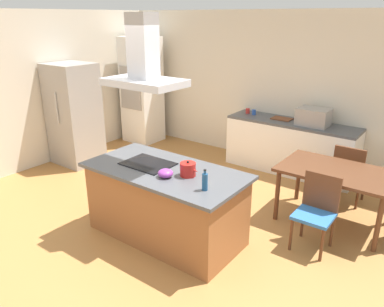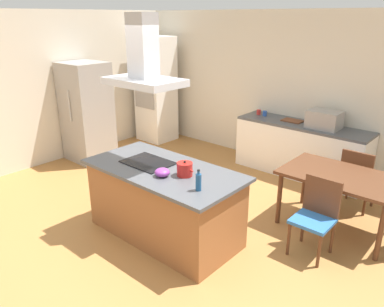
# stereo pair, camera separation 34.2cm
# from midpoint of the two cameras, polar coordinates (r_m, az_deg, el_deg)

# --- Properties ---
(ground) EXTENTS (16.00, 16.00, 0.00)m
(ground) POSITION_cam_midpoint_polar(r_m,az_deg,el_deg) (5.86, 3.97, -6.00)
(ground) COLOR #AD753D
(wall_back) EXTENTS (7.20, 0.10, 2.70)m
(wall_back) POSITION_cam_midpoint_polar(r_m,az_deg,el_deg) (6.91, 12.27, 9.51)
(wall_back) COLOR beige
(wall_back) RESTS_ON ground
(wall_left) EXTENTS (0.10, 8.80, 2.70)m
(wall_left) POSITION_cam_midpoint_polar(r_m,az_deg,el_deg) (7.50, -21.11, 9.44)
(wall_left) COLOR beige
(wall_left) RESTS_ON ground
(kitchen_island) EXTENTS (1.96, 0.98, 0.90)m
(kitchen_island) POSITION_cam_midpoint_polar(r_m,az_deg,el_deg) (4.59, -6.20, -7.57)
(kitchen_island) COLOR #995B33
(kitchen_island) RESTS_ON ground
(cooktop) EXTENTS (0.60, 0.44, 0.01)m
(cooktop) POSITION_cam_midpoint_polar(r_m,az_deg,el_deg) (4.57, -8.88, -1.57)
(cooktop) COLOR black
(cooktop) RESTS_ON kitchen_island
(tea_kettle) EXTENTS (0.23, 0.18, 0.18)m
(tea_kettle) POSITION_cam_midpoint_polar(r_m,az_deg,el_deg) (4.17, -2.97, -2.46)
(tea_kettle) COLOR #B21E19
(tea_kettle) RESTS_ON kitchen_island
(olive_oil_bottle) EXTENTS (0.06, 0.06, 0.23)m
(olive_oil_bottle) POSITION_cam_midpoint_polar(r_m,az_deg,el_deg) (3.83, -0.59, -4.33)
(olive_oil_bottle) COLOR navy
(olive_oil_bottle) RESTS_ON kitchen_island
(mixing_bowl) EXTENTS (0.17, 0.17, 0.09)m
(mixing_bowl) POSITION_cam_midpoint_polar(r_m,az_deg,el_deg) (4.17, -6.43, -3.05)
(mixing_bowl) COLOR purple
(mixing_bowl) RESTS_ON kitchen_island
(back_counter) EXTENTS (2.21, 0.62, 0.90)m
(back_counter) POSITION_cam_midpoint_polar(r_m,az_deg,el_deg) (6.66, 13.37, 0.98)
(back_counter) COLOR white
(back_counter) RESTS_ON ground
(countertop_microwave) EXTENTS (0.50, 0.38, 0.28)m
(countertop_microwave) POSITION_cam_midpoint_polar(r_m,az_deg,el_deg) (6.37, 16.63, 5.36)
(countertop_microwave) COLOR #9E9993
(countertop_microwave) RESTS_ON back_counter
(coffee_mug_red) EXTENTS (0.08, 0.08, 0.09)m
(coffee_mug_red) POSITION_cam_midpoint_polar(r_m,az_deg,el_deg) (6.95, 7.12, 6.46)
(coffee_mug_red) COLOR red
(coffee_mug_red) RESTS_ON back_counter
(coffee_mug_blue) EXTENTS (0.08, 0.08, 0.09)m
(coffee_mug_blue) POSITION_cam_midpoint_polar(r_m,az_deg,el_deg) (6.88, 8.03, 6.26)
(coffee_mug_blue) COLOR #2D56B2
(coffee_mug_blue) RESTS_ON back_counter
(cutting_board) EXTENTS (0.34, 0.24, 0.02)m
(cutting_board) POSITION_cam_midpoint_polar(r_m,az_deg,el_deg) (6.65, 12.13, 5.21)
(cutting_board) COLOR brown
(cutting_board) RESTS_ON back_counter
(wall_oven_stack) EXTENTS (0.70, 0.66, 2.20)m
(wall_oven_stack) POSITION_cam_midpoint_polar(r_m,az_deg,el_deg) (8.12, -8.90, 9.50)
(wall_oven_stack) COLOR white
(wall_oven_stack) RESTS_ON ground
(refrigerator) EXTENTS (0.80, 0.73, 1.82)m
(refrigerator) POSITION_cam_midpoint_polar(r_m,az_deg,el_deg) (7.17, -18.89, 5.66)
(refrigerator) COLOR #9E9993
(refrigerator) RESTS_ON ground
(dining_table) EXTENTS (1.40, 0.90, 0.75)m
(dining_table) POSITION_cam_midpoint_polar(r_m,az_deg,el_deg) (5.06, 19.42, -3.28)
(dining_table) COLOR #59331E
(dining_table) RESTS_ON ground
(chair_facing_island) EXTENTS (0.42, 0.42, 0.89)m
(chair_facing_island) POSITION_cam_midpoint_polar(r_m,az_deg,el_deg) (4.55, 16.54, -7.88)
(chair_facing_island) COLOR #2D6BB7
(chair_facing_island) RESTS_ON ground
(chair_facing_back_wall) EXTENTS (0.42, 0.42, 0.89)m
(chair_facing_back_wall) POSITION_cam_midpoint_polar(r_m,az_deg,el_deg) (5.72, 21.32, -2.54)
(chair_facing_back_wall) COLOR #2D6BB7
(chair_facing_back_wall) RESTS_ON ground
(range_hood) EXTENTS (0.90, 0.55, 0.78)m
(range_hood) POSITION_cam_midpoint_polar(r_m,az_deg,el_deg) (4.28, -9.76, 13.45)
(range_hood) COLOR #ADADB2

